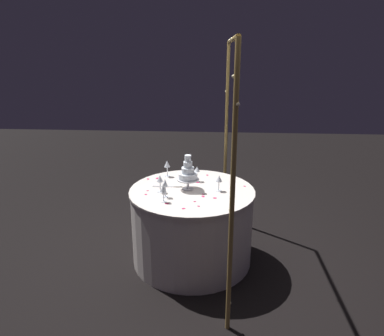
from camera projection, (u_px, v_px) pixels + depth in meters
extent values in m
plane|color=black|center=(192.00, 258.00, 3.76)|extent=(12.00, 12.00, 0.00)
cylinder|color=olive|center=(226.00, 137.00, 4.31)|extent=(0.04, 0.04, 2.15)
cylinder|color=olive|center=(232.00, 202.00, 2.49)|extent=(0.04, 0.04, 2.15)
cylinder|color=olive|center=(232.00, 40.00, 3.06)|extent=(1.92, 0.04, 0.04)
sphere|color=#F9EAB2|center=(226.00, 91.00, 4.16)|extent=(0.02, 0.02, 0.02)
sphere|color=#F9EAB2|center=(230.00, 210.00, 2.52)|extent=(0.02, 0.02, 0.02)
sphere|color=#F9EAB2|center=(230.00, 41.00, 3.67)|extent=(0.02, 0.02, 0.02)
sphere|color=#F9EAB2|center=(227.00, 125.00, 4.26)|extent=(0.02, 0.02, 0.02)
sphere|color=#F9EAB2|center=(238.00, 104.00, 2.26)|extent=(0.02, 0.02, 0.02)
sphere|color=#F9EAB2|center=(230.00, 40.00, 3.20)|extent=(0.02, 0.02, 0.02)
sphere|color=#F9EAB2|center=(225.00, 194.00, 4.52)|extent=(0.02, 0.02, 0.02)
sphere|color=#F9EAB2|center=(230.00, 303.00, 2.76)|extent=(0.02, 0.02, 0.02)
sphere|color=#F9EAB2|center=(232.00, 39.00, 2.75)|extent=(0.02, 0.02, 0.02)
sphere|color=#F9EAB2|center=(228.00, 60.00, 4.02)|extent=(0.02, 0.02, 0.02)
sphere|color=#F9EAB2|center=(234.00, 77.00, 2.24)|extent=(0.02, 0.02, 0.02)
sphere|color=#F9EAB2|center=(239.00, 37.00, 2.31)|extent=(0.02, 0.02, 0.02)
sphere|color=#F9EAB2|center=(225.00, 186.00, 4.53)|extent=(0.02, 0.02, 0.02)
cylinder|color=silver|center=(192.00, 226.00, 3.64)|extent=(1.20, 1.20, 0.75)
cylinder|color=silver|center=(192.00, 191.00, 3.52)|extent=(1.22, 1.22, 0.02)
cylinder|color=silver|center=(188.00, 189.00, 3.53)|extent=(0.11, 0.11, 0.01)
cylinder|color=silver|center=(188.00, 184.00, 3.52)|extent=(0.02, 0.02, 0.09)
cylinder|color=silver|center=(188.00, 179.00, 3.50)|extent=(0.22, 0.22, 0.01)
cylinder|color=white|center=(188.00, 176.00, 3.49)|extent=(0.18, 0.18, 0.06)
cylinder|color=white|center=(188.00, 170.00, 3.47)|extent=(0.12, 0.12, 0.06)
cylinder|color=white|center=(188.00, 165.00, 3.45)|extent=(0.09, 0.09, 0.06)
cylinder|color=white|center=(188.00, 158.00, 3.43)|extent=(0.06, 0.06, 0.06)
cylinder|color=silver|center=(167.00, 176.00, 3.89)|extent=(0.06, 0.06, 0.00)
cylinder|color=silver|center=(167.00, 171.00, 3.87)|extent=(0.01, 0.01, 0.10)
cone|color=silver|center=(167.00, 164.00, 3.85)|extent=(0.06, 0.06, 0.07)
cylinder|color=silver|center=(197.00, 181.00, 3.75)|extent=(0.06, 0.06, 0.00)
cylinder|color=silver|center=(197.00, 176.00, 3.73)|extent=(0.01, 0.01, 0.10)
cone|color=silver|center=(197.00, 169.00, 3.71)|extent=(0.06, 0.06, 0.05)
cylinder|color=silver|center=(185.00, 180.00, 3.77)|extent=(0.06, 0.06, 0.00)
cylinder|color=silver|center=(185.00, 176.00, 3.75)|extent=(0.01, 0.01, 0.08)
cone|color=silver|center=(185.00, 171.00, 3.73)|extent=(0.05, 0.05, 0.05)
cylinder|color=silver|center=(160.00, 192.00, 3.46)|extent=(0.06, 0.06, 0.00)
cylinder|color=silver|center=(160.00, 187.00, 3.45)|extent=(0.01, 0.01, 0.10)
cone|color=silver|center=(160.00, 178.00, 3.42)|extent=(0.06, 0.06, 0.06)
cylinder|color=silver|center=(164.00, 201.00, 3.24)|extent=(0.06, 0.06, 0.00)
cylinder|color=silver|center=(164.00, 196.00, 3.23)|extent=(0.01, 0.01, 0.10)
cone|color=silver|center=(163.00, 188.00, 3.20)|extent=(0.05, 0.05, 0.07)
cylinder|color=silver|center=(165.00, 197.00, 3.35)|extent=(0.06, 0.06, 0.00)
cylinder|color=silver|center=(165.00, 191.00, 3.33)|extent=(0.01, 0.01, 0.10)
cone|color=silver|center=(165.00, 183.00, 3.30)|extent=(0.05, 0.05, 0.07)
cylinder|color=silver|center=(219.00, 191.00, 3.49)|extent=(0.06, 0.06, 0.00)
cylinder|color=silver|center=(219.00, 186.00, 3.48)|extent=(0.01, 0.01, 0.09)
cone|color=silver|center=(219.00, 178.00, 3.45)|extent=(0.06, 0.06, 0.06)
cube|color=silver|center=(164.00, 186.00, 3.59)|extent=(0.02, 0.22, 0.01)
cube|color=white|center=(178.00, 186.00, 3.58)|extent=(0.02, 0.09, 0.01)
ellipsoid|color=#C61951|center=(148.00, 191.00, 3.49)|extent=(0.03, 0.03, 0.00)
ellipsoid|color=#C61951|center=(157.00, 178.00, 3.82)|extent=(0.05, 0.04, 0.00)
ellipsoid|color=#C61951|center=(215.00, 198.00, 3.32)|extent=(0.03, 0.04, 0.00)
ellipsoid|color=#C61951|center=(199.00, 206.00, 3.15)|extent=(0.03, 0.03, 0.00)
ellipsoid|color=#C61951|center=(167.00, 204.00, 3.20)|extent=(0.03, 0.04, 0.00)
ellipsoid|color=#C61951|center=(207.00, 175.00, 3.92)|extent=(0.04, 0.03, 0.00)
ellipsoid|color=#C61951|center=(146.00, 194.00, 3.40)|extent=(0.03, 0.04, 0.00)
ellipsoid|color=#C61951|center=(148.00, 179.00, 3.80)|extent=(0.04, 0.04, 0.00)
ellipsoid|color=#C61951|center=(245.00, 186.00, 3.60)|extent=(0.03, 0.03, 0.00)
ellipsoid|color=#C61951|center=(203.00, 194.00, 3.40)|extent=(0.03, 0.03, 0.00)
ellipsoid|color=#C61951|center=(198.00, 182.00, 3.70)|extent=(0.03, 0.04, 0.00)
ellipsoid|color=#C61951|center=(203.00, 196.00, 3.35)|extent=(0.05, 0.04, 0.00)
ellipsoid|color=#C61951|center=(184.00, 209.00, 3.10)|extent=(0.03, 0.04, 0.00)
ellipsoid|color=#C61951|center=(195.00, 201.00, 3.24)|extent=(0.03, 0.03, 0.00)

